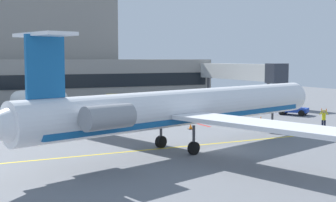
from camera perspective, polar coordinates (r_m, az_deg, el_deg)
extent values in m
cube|color=slate|center=(34.59, 5.77, -5.95)|extent=(120.00, 120.00, 0.10)
cube|color=yellow|center=(36.10, 4.25, -5.37)|extent=(108.00, 0.24, 0.01)
cube|color=red|center=(48.88, 2.79, -2.58)|extent=(0.30, 8.00, 0.01)
cube|color=gray|center=(77.79, -16.75, 2.51)|extent=(58.76, 15.78, 6.52)
cube|color=gray|center=(81.67, -18.50, 9.69)|extent=(32.56, 11.05, 13.71)
cube|color=black|center=(69.98, -15.70, 2.26)|extent=(56.41, 0.12, 2.09)
cube|color=silver|center=(72.15, 8.15, 3.62)|extent=(1.40, 18.29, 2.40)
cube|color=#2D333D|center=(64.09, 13.21, 3.34)|extent=(2.40, 2.00, 2.64)
cylinder|color=#4C4C51|center=(78.72, 5.00, 1.63)|extent=(0.44, 0.44, 3.48)
cylinder|color=#4C4C51|center=(65.57, 12.21, 0.82)|extent=(0.44, 0.44, 3.48)
cylinder|color=white|center=(34.11, 2.76, -0.71)|extent=(27.29, 10.65, 2.60)
cube|color=#145999|center=(34.19, 2.75, -1.90)|extent=(24.56, 9.59, 0.47)
cone|color=white|center=(45.86, 15.72, 0.62)|extent=(3.48, 3.27, 2.55)
cube|color=white|center=(38.52, -6.75, -0.64)|extent=(6.34, 12.26, 0.28)
cube|color=white|center=(28.27, 11.03, -2.83)|extent=(6.34, 12.26, 0.28)
cylinder|color=gray|center=(30.15, -11.94, -1.23)|extent=(3.40, 2.28, 1.43)
cylinder|color=gray|center=(26.75, -7.38, -1.96)|extent=(3.40, 2.28, 1.43)
cube|color=#145999|center=(26.82, -14.86, 4.10)|extent=(2.30, 0.92, 3.56)
cube|color=white|center=(26.84, -14.95, 7.90)|extent=(2.96, 4.51, 0.20)
cylinder|color=#3F3F44|center=(42.48, 12.70, -2.04)|extent=(0.20, 0.20, 1.36)
cylinder|color=black|center=(42.60, 12.68, -3.25)|extent=(0.96, 0.60, 0.90)
cylinder|color=#3F3F44|center=(34.58, -0.87, -3.56)|extent=(0.20, 0.20, 1.36)
cylinder|color=black|center=(34.73, -0.87, -5.03)|extent=(0.96, 0.60, 0.90)
cylinder|color=#3F3F44|center=(32.20, 3.19, -4.22)|extent=(0.20, 0.20, 1.36)
cylinder|color=black|center=(32.36, 3.18, -5.80)|extent=(0.96, 0.60, 0.90)
cube|color=#E5B20C|center=(57.00, -7.80, -0.83)|extent=(3.73, 2.80, 0.65)
cube|color=#C3970A|center=(56.88, -6.88, 0.17)|extent=(1.79, 1.95, 1.34)
cylinder|color=black|center=(57.88, -6.62, -1.05)|extent=(0.75, 0.50, 0.70)
cylinder|color=black|center=(56.13, -6.64, -1.24)|extent=(0.75, 0.50, 0.70)
cylinder|color=black|center=(57.96, -8.92, -1.07)|extent=(0.75, 0.50, 0.70)
cylinder|color=black|center=(56.21, -9.01, -1.26)|extent=(0.75, 0.50, 0.70)
cube|color=#19389E|center=(56.87, 15.16, -1.05)|extent=(3.30, 3.70, 0.50)
cube|color=navy|center=(57.01, 14.28, -0.09)|extent=(2.03, 1.97, 1.34)
cylinder|color=black|center=(56.35, 13.80, -1.33)|extent=(0.63, 0.73, 0.70)
cylinder|color=black|center=(58.01, 14.26, -1.16)|extent=(0.63, 0.73, 0.70)
cylinder|color=black|center=(55.79, 16.08, -1.45)|extent=(0.63, 0.73, 0.70)
cylinder|color=black|center=(57.47, 16.48, -1.27)|extent=(0.63, 0.73, 0.70)
cylinder|color=white|center=(61.02, -15.52, 0.22)|extent=(5.03, 2.67, 2.34)
sphere|color=white|center=(61.34, -13.26, 0.30)|extent=(2.29, 2.29, 2.29)
sphere|color=white|center=(60.79, -17.81, 0.14)|extent=(2.29, 2.29, 2.29)
cube|color=#59595B|center=(60.90, -16.85, -1.09)|extent=(0.60, 2.10, 0.35)
cube|color=#59595B|center=(61.42, -14.15, -0.98)|extent=(0.60, 2.10, 0.35)
cylinder|color=#191E33|center=(46.12, 18.45, -2.77)|extent=(0.18, 0.18, 0.88)
cylinder|color=#191E33|center=(46.13, 18.70, -2.77)|extent=(0.18, 0.18, 0.88)
cylinder|color=yellow|center=(46.03, 18.61, -1.81)|extent=(0.34, 0.34, 0.66)
sphere|color=tan|center=(45.98, 18.62, -1.25)|extent=(0.24, 0.24, 0.24)
cylinder|color=yellow|center=(45.97, 18.35, -1.32)|extent=(0.35, 0.33, 0.50)
cylinder|color=#F2590C|center=(45.95, 18.35, -1.05)|extent=(0.06, 0.06, 0.28)
cylinder|color=yellow|center=(46.00, 18.89, -1.34)|extent=(0.35, 0.33, 0.50)
cylinder|color=#F2590C|center=(45.97, 18.90, -1.06)|extent=(0.06, 0.06, 0.28)
cone|color=orange|center=(50.26, 11.34, -2.15)|extent=(0.36, 0.36, 0.55)
cube|color=black|center=(50.30, 11.34, -2.44)|extent=(0.47, 0.47, 0.04)
cone|color=orange|center=(43.81, 2.80, -3.13)|extent=(0.36, 0.36, 0.55)
cube|color=black|center=(43.85, 2.80, -3.46)|extent=(0.47, 0.47, 0.04)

